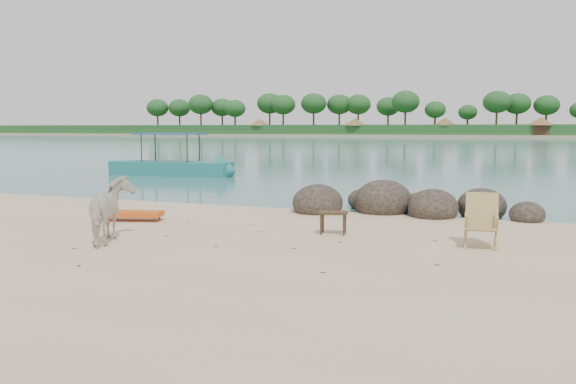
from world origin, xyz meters
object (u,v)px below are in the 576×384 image
cow (112,212)px  deck_chair (481,223)px  boulders (400,205)px  side_table (333,224)px  lounge_chair (134,212)px  boat_near (170,140)px

cow → deck_chair: (7.06, 2.02, -0.13)m
boulders → side_table: size_ratio=10.61×
lounge_chair → deck_chair: size_ratio=1.65×
cow → deck_chair: size_ratio=1.49×
side_table → boat_near: bearing=124.4°
cow → boat_near: 17.40m
lounge_chair → boulders: bearing=14.3°
cow → side_table: size_ratio=2.54×
side_table → boat_near: boat_near is taller
side_table → boat_near: size_ratio=0.09×
side_table → deck_chair: (3.07, -0.39, 0.28)m
deck_chair → cow: bearing=-168.0°
boulders → lounge_chair: bearing=-148.7°
boulders → lounge_chair: size_ratio=3.77×
cow → side_table: (3.99, 2.41, -0.41)m
boulders → deck_chair: (2.20, -4.08, 0.29)m
lounge_chair → cow: bearing=-80.7°
cow → lounge_chair: (-1.19, 2.42, -0.40)m
deck_chair → boat_near: 20.27m
lounge_chair → boat_near: bearing=101.5°
side_table → boat_near: (-12.17, 12.91, 1.47)m
boat_near → lounge_chair: bearing=-65.3°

